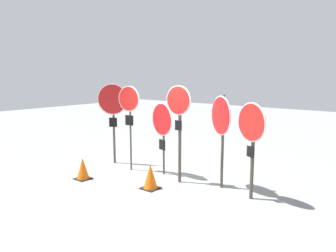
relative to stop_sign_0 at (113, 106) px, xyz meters
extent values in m
plane|color=gray|center=(2.31, -0.07, -1.81)|extent=(40.00, 40.00, 0.00)
cylinder|color=#474238|center=(-0.03, 0.05, -0.70)|extent=(0.07, 0.07, 2.22)
cylinder|color=white|center=(0.00, -0.01, 0.22)|extent=(0.85, 0.49, 0.96)
cylinder|color=red|center=(0.01, -0.02, 0.22)|extent=(0.79, 0.46, 0.90)
cube|color=black|center=(0.00, -0.01, -0.49)|extent=(0.23, 0.14, 0.29)
cylinder|color=#474238|center=(0.93, -0.16, -0.66)|extent=(0.05, 0.05, 2.30)
cylinder|color=white|center=(0.93, -0.21, 0.29)|extent=(0.73, 0.12, 0.73)
cylinder|color=red|center=(0.93, -0.23, 0.29)|extent=(0.67, 0.11, 0.67)
cube|color=black|center=(0.93, -0.21, -0.33)|extent=(0.28, 0.06, 0.29)
cylinder|color=#474238|center=(1.95, 0.11, -0.83)|extent=(0.06, 0.06, 1.96)
cylinder|color=white|center=(1.94, 0.05, -0.24)|extent=(0.89, 0.27, 0.91)
cylinder|color=red|center=(1.93, 0.04, -0.24)|extent=(0.83, 0.25, 0.85)
cube|color=black|center=(1.94, 0.05, -0.95)|extent=(0.27, 0.10, 0.29)
cylinder|color=#474238|center=(2.71, -0.16, -0.57)|extent=(0.08, 0.08, 2.48)
cylinder|color=white|center=(2.71, -0.23, 0.34)|extent=(0.75, 0.03, 0.75)
cylinder|color=red|center=(2.71, -0.25, 0.34)|extent=(0.69, 0.03, 0.69)
cube|color=black|center=(2.71, -0.23, -0.30)|extent=(0.20, 0.03, 0.25)
cylinder|color=#474238|center=(3.77, 0.16, -0.66)|extent=(0.07, 0.07, 2.30)
cylinder|color=white|center=(3.74, 0.11, 0.00)|extent=(0.81, 0.54, 0.95)
cylinder|color=red|center=(3.73, 0.09, 0.00)|extent=(0.76, 0.51, 0.89)
cylinder|color=#474238|center=(4.66, -0.08, -0.85)|extent=(0.08, 0.08, 1.91)
cylinder|color=white|center=(4.64, -0.13, -0.05)|extent=(0.80, 0.38, 0.87)
cylinder|color=red|center=(4.63, -0.15, -0.05)|extent=(0.75, 0.36, 0.81)
cube|color=black|center=(4.64, -0.13, -0.71)|extent=(0.21, 0.11, 0.24)
cube|color=black|center=(0.54, -1.59, -1.80)|extent=(0.39, 0.39, 0.02)
cone|color=#E05B0C|center=(0.54, -1.59, -1.51)|extent=(0.33, 0.33, 0.56)
cube|color=black|center=(2.45, -1.01, -1.80)|extent=(0.42, 0.42, 0.02)
cone|color=#E05B0C|center=(2.45, -1.01, -1.49)|extent=(0.35, 0.35, 0.60)
camera|label=1|loc=(7.63, -6.77, 0.98)|focal=35.00mm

